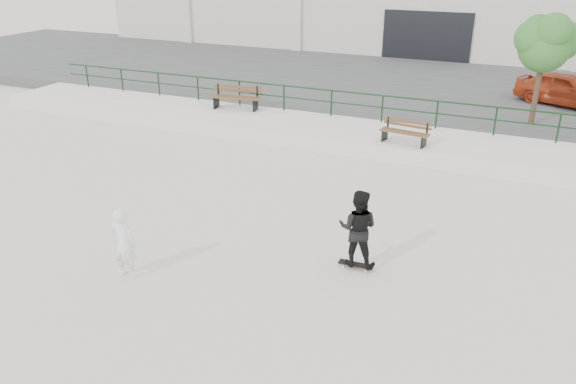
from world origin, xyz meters
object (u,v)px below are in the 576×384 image
at_px(bench_right, 405,132).
at_px(standing_skater, 358,228).
at_px(tree, 547,41).
at_px(skateboard, 356,265).
at_px(bench_left, 236,98).
at_px(seated_skater, 124,243).
at_px(red_car, 566,89).

bearing_deg(bench_right, standing_skater, -77.05).
height_order(tree, skateboard, tree).
height_order(bench_left, skateboard, bench_left).
bearing_deg(seated_skater, bench_left, -74.46).
height_order(red_car, standing_skater, standing_skater).
bearing_deg(bench_left, tree, 3.30).
bearing_deg(tree, standing_skater, -105.23).
relative_size(bench_left, standing_skater, 1.16).
bearing_deg(red_car, seated_skater, 175.35).
distance_m(tree, red_car, 4.25).
bearing_deg(seated_skater, bench_right, -112.46).
relative_size(red_car, skateboard, 4.97).
distance_m(red_car, seated_skater, 19.30).
bearing_deg(bench_left, skateboard, -58.50).
bearing_deg(skateboard, seated_skater, -154.05).
height_order(bench_right, skateboard, bench_right).
bearing_deg(bench_right, skateboard, -77.05).
distance_m(tree, skateboard, 12.48).
height_order(bench_left, seated_skater, seated_skater).
height_order(tree, standing_skater, tree).
relative_size(red_car, standing_skater, 2.20).
bearing_deg(red_car, bench_left, 137.98).
relative_size(bench_left, tree, 0.51).
bearing_deg(skateboard, bench_right, 93.54).
bearing_deg(standing_skater, tree, -110.94).
height_order(bench_right, standing_skater, standing_skater).
relative_size(standing_skater, seated_skater, 1.10).
bearing_deg(tree, bench_left, -167.02).
distance_m(bench_left, seated_skater, 11.86).
distance_m(skateboard, seated_skater, 5.04).
xyz_separation_m(tree, seated_skater, (-7.57, -13.88, -2.70)).
distance_m(tree, seated_skater, 16.04).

